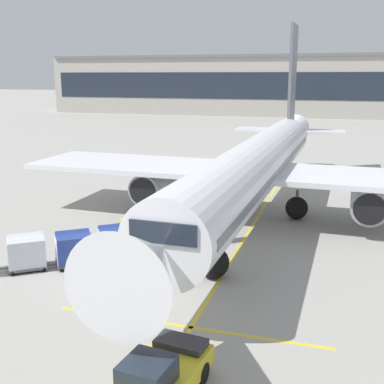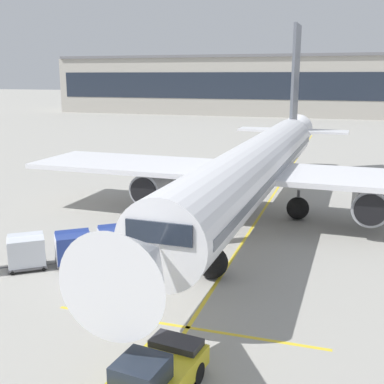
{
  "view_description": "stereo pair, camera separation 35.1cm",
  "coord_description": "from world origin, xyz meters",
  "views": [
    {
      "loc": [
        11.16,
        -21.26,
        10.34
      ],
      "look_at": [
        2.67,
        6.77,
        3.33
      ],
      "focal_mm": 45.68,
      "sensor_mm": 36.0,
      "label": 1
    },
    {
      "loc": [
        11.5,
        -21.16,
        10.34
      ],
      "look_at": [
        2.67,
        6.77,
        3.33
      ],
      "focal_mm": 45.68,
      "sensor_mm": 36.0,
      "label": 2
    }
  ],
  "objects": [
    {
      "name": "ground_plane",
      "position": [
        0.0,
        0.0,
        0.0
      ],
      "size": [
        600.0,
        600.0,
        0.0
      ],
      "primitive_type": "plane",
      "color": "#9E9B93"
    },
    {
      "name": "parked_airplane",
      "position": [
        5.6,
        13.31,
        3.98
      ],
      "size": [
        35.13,
        45.19,
        15.41
      ],
      "color": "white",
      "rests_on": "ground"
    },
    {
      "name": "belt_loader",
      "position": [
        1.37,
        5.6,
        0.9
      ],
      "size": [
        5.05,
        3.87,
        3.23
      ],
      "color": "silver",
      "rests_on": "ground"
    },
    {
      "name": "baggage_cart_lead",
      "position": [
        -0.78,
        3.04,
        1.0
      ],
      "size": [
        2.66,
        2.48,
        1.91
      ],
      "color": "#515156",
      "rests_on": "ground"
    },
    {
      "name": "baggage_cart_second",
      "position": [
        -2.55,
        1.35,
        1.0
      ],
      "size": [
        2.66,
        2.48,
        1.91
      ],
      "color": "#515156",
      "rests_on": "ground"
    },
    {
      "name": "baggage_cart_third",
      "position": [
        -4.73,
        0.11,
        1.0
      ],
      "size": [
        2.66,
        2.48,
        1.91
      ],
      "color": "#515156",
      "rests_on": "ground"
    },
    {
      "name": "pushback_tug",
      "position": [
        6.08,
        -8.26,
        0.83
      ],
      "size": [
        2.64,
        4.63,
        1.83
      ],
      "color": "gold",
      "rests_on": "ground"
    },
    {
      "name": "ground_crew_by_loader",
      "position": [
        0.79,
        2.36,
        1.0
      ],
      "size": [
        0.52,
        0.38,
        1.74
      ],
      "color": "#333847",
      "rests_on": "ground"
    },
    {
      "name": "ground_crew_by_carts",
      "position": [
        2.3,
        1.9,
        1.0
      ],
      "size": [
        0.57,
        0.29,
        1.74
      ],
      "color": "black",
      "rests_on": "ground"
    },
    {
      "name": "ground_crew_marshaller",
      "position": [
        -1.39,
        5.24,
        1.0
      ],
      "size": [
        0.51,
        0.39,
        1.74
      ],
      "color": "#514C42",
      "rests_on": "ground"
    },
    {
      "name": "safety_cone_engine_keepout",
      "position": [
        0.09,
        10.41,
        0.34
      ],
      "size": [
        0.62,
        0.62,
        0.7
      ],
      "color": "black",
      "rests_on": "ground"
    },
    {
      "name": "apron_guidance_line_lead_in",
      "position": [
        5.71,
        12.5,
        0.0
      ],
      "size": [
        0.2,
        110.0,
        0.01
      ],
      "color": "yellow",
      "rests_on": "ground"
    },
    {
      "name": "apron_guidance_line_stop_bar",
      "position": [
        5.58,
        -3.43,
        0.0
      ],
      "size": [
        12.0,
        0.2,
        0.01
      ],
      "color": "yellow",
      "rests_on": "ground"
    },
    {
      "name": "terminal_building",
      "position": [
        1.53,
        113.25,
        7.71
      ],
      "size": [
        137.58,
        20.78,
        15.52
      ],
      "color": "#A8A399",
      "rests_on": "ground"
    }
  ]
}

